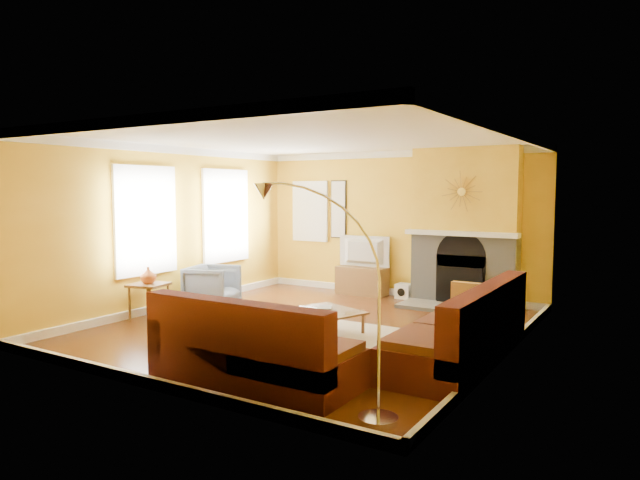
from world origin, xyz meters
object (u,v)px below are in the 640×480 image
Objects in this scene: sectional_sofa at (357,318)px; side_table at (149,301)px; coffee_table at (322,324)px; arc_lamp at (323,299)px; armchair at (212,286)px; media_console at (362,280)px.

sectional_sofa reaches higher than side_table.
coffee_table is 2.71m from arc_lamp.
arc_lamp reaches higher than armchair.
armchair is 1.41× the size of side_table.
armchair is (-1.60, -2.40, 0.09)m from media_console.
sectional_sofa is 6.66× the size of side_table.
media_console is 2.89m from armchair.
side_table is 0.27× the size of arc_lamp.
arc_lamp is at bearing -66.09° from media_console.
sectional_sofa is 1.82× the size of arc_lamp.
side_table is at bearing 180.00° from sectional_sofa.
side_table is 4.54m from arc_lamp.
armchair is at bearing -123.69° from media_console.
sectional_sofa is 3.87× the size of media_console.
sectional_sofa is 3.61m from armchair.
arc_lamp reaches higher than media_console.
side_table is (-3.60, 0.00, -0.17)m from sectional_sofa.
arc_lamp is at bearing -22.28° from side_table.
arc_lamp is at bearing -58.48° from coffee_table.
side_table is at bearing -169.88° from coffee_table.
armchair is 1.22m from side_table.
coffee_table is at bearing 121.52° from arc_lamp.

